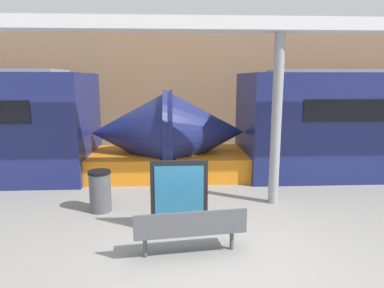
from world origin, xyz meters
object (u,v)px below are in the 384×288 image
object	(u,v)px
trash_bin	(100,191)
support_column_near	(276,121)
poster_board	(179,196)
bench_near	(190,228)

from	to	relation	value
trash_bin	support_column_near	size ratio (longest dim) A/B	0.24
support_column_near	poster_board	bearing A→B (deg)	-147.48
trash_bin	poster_board	bearing A→B (deg)	-32.67
bench_near	trash_bin	bearing A→B (deg)	125.51
bench_near	support_column_near	world-z (taller)	support_column_near
bench_near	trash_bin	distance (m)	2.82
bench_near	poster_board	distance (m)	1.00
bench_near	support_column_near	size ratio (longest dim) A/B	0.48
bench_near	support_column_near	distance (m)	3.52
bench_near	trash_bin	xyz separation A→B (m)	(-1.91, 2.08, -0.02)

